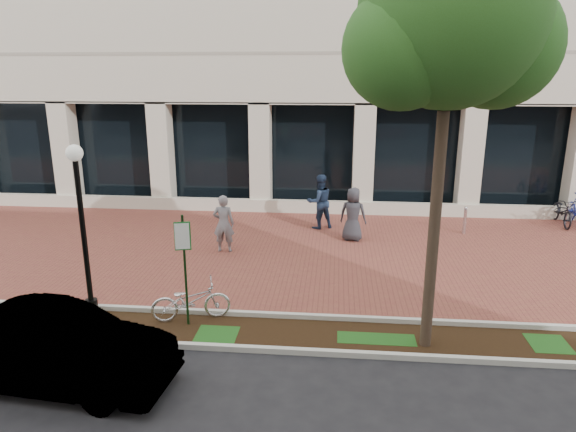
# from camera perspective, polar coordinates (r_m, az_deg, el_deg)

# --- Properties ---
(ground) EXTENTS (120.00, 120.00, 0.00)m
(ground) POSITION_cam_1_polar(r_m,az_deg,el_deg) (15.88, 1.64, -3.93)
(ground) COLOR black
(ground) RESTS_ON ground
(brick_plaza) EXTENTS (40.00, 9.00, 0.01)m
(brick_plaza) POSITION_cam_1_polar(r_m,az_deg,el_deg) (15.88, 1.64, -3.91)
(brick_plaza) COLOR brown
(brick_plaza) RESTS_ON ground
(planting_strip) EXTENTS (40.00, 1.50, 0.01)m
(planting_strip) POSITION_cam_1_polar(r_m,az_deg,el_deg) (11.09, -0.24, -13.01)
(planting_strip) COLOR black
(planting_strip) RESTS_ON ground
(curb_plaza_side) EXTENTS (40.00, 0.12, 0.12)m
(curb_plaza_side) POSITION_cam_1_polar(r_m,az_deg,el_deg) (11.73, 0.13, -11.02)
(curb_plaza_side) COLOR beige
(curb_plaza_side) RESTS_ON ground
(curb_street_side) EXTENTS (40.00, 0.12, 0.12)m
(curb_street_side) POSITION_cam_1_polar(r_m,az_deg,el_deg) (10.41, -0.66, -14.71)
(curb_street_side) COLOR beige
(curb_street_side) RESTS_ON ground
(parking_sign) EXTENTS (0.34, 0.07, 2.49)m
(parking_sign) POSITION_cam_1_polar(r_m,az_deg,el_deg) (11.05, -11.45, -4.46)
(parking_sign) COLOR #143815
(parking_sign) RESTS_ON ground
(lamppost) EXTENTS (0.36, 0.36, 3.86)m
(lamppost) POSITION_cam_1_polar(r_m,az_deg,el_deg) (12.13, -21.92, -0.47)
(lamppost) COLOR black
(lamppost) RESTS_ON ground
(street_tree) EXTENTS (3.86, 3.22, 7.88)m
(street_tree) POSITION_cam_1_polar(r_m,az_deg,el_deg) (9.78, 17.87, 19.27)
(street_tree) COLOR #483629
(street_tree) RESTS_ON ground
(locked_bicycle) EXTENTS (1.85, 1.11, 0.92)m
(locked_bicycle) POSITION_cam_1_polar(r_m,az_deg,el_deg) (11.70, -10.74, -9.20)
(locked_bicycle) COLOR silver
(locked_bicycle) RESTS_ON ground
(pedestrian_left) EXTENTS (0.67, 0.45, 1.78)m
(pedestrian_left) POSITION_cam_1_polar(r_m,az_deg,el_deg) (15.71, -7.16, -0.85)
(pedestrian_left) COLOR slate
(pedestrian_left) RESTS_ON ground
(pedestrian_mid) EXTENTS (1.16, 1.06, 1.93)m
(pedestrian_mid) POSITION_cam_1_polar(r_m,az_deg,el_deg) (17.99, 3.53, 1.61)
(pedestrian_mid) COLOR #1B2A45
(pedestrian_mid) RESTS_ON ground
(pedestrian_right) EXTENTS (0.97, 0.74, 1.77)m
(pedestrian_right) POSITION_cam_1_polar(r_m,az_deg,el_deg) (16.76, 7.23, 0.18)
(pedestrian_right) COLOR #2D2D32
(pedestrian_right) RESTS_ON ground
(bollard) EXTENTS (0.12, 0.12, 0.96)m
(bollard) POSITION_cam_1_polar(r_m,az_deg,el_deg) (18.45, 19.05, -0.42)
(bollard) COLOR silver
(bollard) RESTS_ON ground
(sedan_near_curb) EXTENTS (4.31, 1.85, 1.38)m
(sedan_near_curb) POSITION_cam_1_polar(r_m,az_deg,el_deg) (10.07, -24.55, -13.29)
(sedan_near_curb) COLOR #B2B1B6
(sedan_near_curb) RESTS_ON ground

